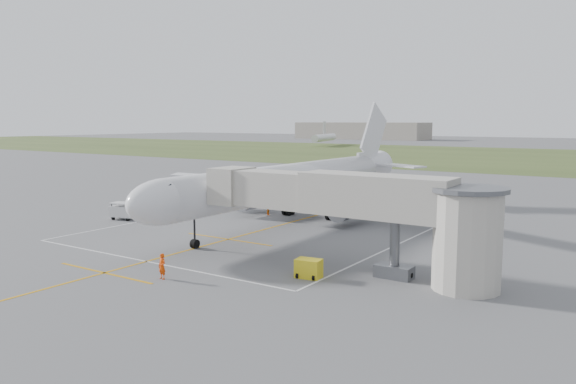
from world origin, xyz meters
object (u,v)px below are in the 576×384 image
Objects in this scene: airliner at (292,182)px; ramp_worker_wing at (269,208)px; gpu_unit at (309,269)px; ramp_worker_nose at (162,266)px; baggage_cart at (124,211)px; jet_bridge at (366,208)px.

ramp_worker_wing is (-4.74, 2.42, -3.59)m from airliner.
ramp_worker_nose is at bearing -152.39° from gpu_unit.
gpu_unit is at bearing -53.54° from airliner.
airliner is 22.17m from gpu_unit.
gpu_unit is at bearing -29.48° from baggage_cart.
jet_bridge is 12.20× the size of gpu_unit.
airliner is 29.15× the size of ramp_worker_wing.
baggage_cart is 1.89× the size of ramp_worker_wing.
jet_bridge reaches higher than baggage_cart.
airliner is 15.39× the size of baggage_cart.
ramp_worker_wing is at bearing 116.22° from ramp_worker_nose.
airliner reaches higher than gpu_unit.
gpu_unit is 1.06× the size of ramp_worker_nose.
airliner reaches higher than ramp_worker_nose.
ramp_worker_nose is at bearing 174.59° from ramp_worker_wing.
ramp_worker_nose is (-11.06, -9.26, -3.84)m from jet_bridge.
airliner is 6.42m from ramp_worker_wing.
ramp_worker_wing is (-9.40, 25.93, -0.10)m from ramp_worker_nose.
ramp_worker_nose reaches higher than ramp_worker_wing.
baggage_cart is 25.65m from ramp_worker_nose.
ramp_worker_wing is (11.78, 11.47, -0.17)m from baggage_cart.
jet_bridge is 14.59× the size of ramp_worker_wing.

